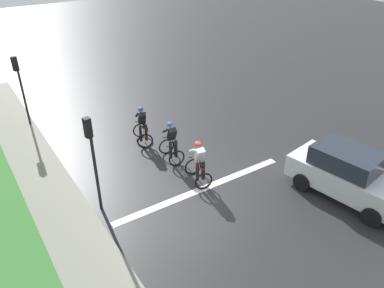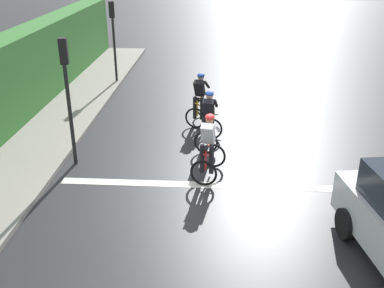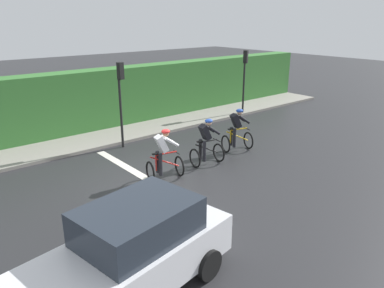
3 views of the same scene
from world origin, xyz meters
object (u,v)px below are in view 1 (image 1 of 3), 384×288
Objects in this scene: traffic_light_near_crossing at (92,151)px; traffic_light_far_junction at (20,81)px; cyclist_lead at (142,127)px; cyclist_mid at (199,164)px; car_white at (349,174)px; cyclist_second at (172,143)px.

traffic_light_near_crossing is 1.00× the size of traffic_light_far_junction.
cyclist_lead is at bearing -49.75° from traffic_light_far_junction.
traffic_light_near_crossing is (-3.60, 0.60, 1.43)m from cyclist_mid.
traffic_light_near_crossing is at bearing 151.36° from car_white.
cyclist_lead is at bearing 95.86° from cyclist_mid.
cyclist_second is 1.85m from cyclist_mid.
car_white is at bearing -28.64° from traffic_light_near_crossing.
cyclist_second is at bearing -79.77° from cyclist_lead.
traffic_light_far_junction is (-7.97, 11.61, 1.35)m from car_white.
car_white is 8.59m from traffic_light_near_crossing.
cyclist_second is 0.38× the size of car_white.
car_white is at bearing -42.02° from cyclist_mid.
car_white is (3.85, -3.46, 0.08)m from cyclist_mid.
cyclist_lead is 1.91m from cyclist_second.
traffic_light_near_crossing reaches higher than cyclist_mid.
cyclist_lead is 4.70m from traffic_light_near_crossing.
cyclist_lead and cyclist_second have the same top height.
cyclist_mid is 0.50× the size of traffic_light_near_crossing.
traffic_light_far_junction reaches higher than cyclist_second.
car_white is 1.29× the size of traffic_light_near_crossing.
car_white is at bearing -53.80° from cyclist_second.
cyclist_lead is at bearing 100.23° from cyclist_second.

